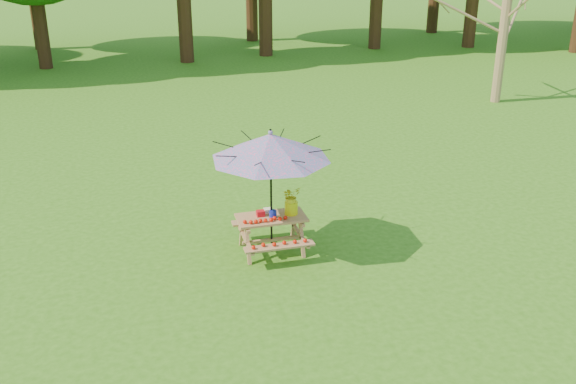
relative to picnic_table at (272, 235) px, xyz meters
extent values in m
cylinder|color=#91734F|center=(9.86, 8.63, 1.94)|extent=(0.38, 0.38, 4.54)
cube|color=#AA784C|center=(0.00, 0.00, 0.32)|extent=(1.20, 0.62, 0.04)
cube|color=#AA784C|center=(0.00, -0.55, 0.03)|extent=(1.20, 0.22, 0.04)
cube|color=#AA784C|center=(0.00, 0.55, 0.03)|extent=(1.20, 0.22, 0.04)
cylinder|color=black|center=(0.00, 0.00, 0.80)|extent=(0.04, 0.04, 2.25)
cone|color=#208AB9|center=(0.00, 0.00, 1.62)|extent=(2.57, 2.57, 0.44)
sphere|color=#208AB9|center=(0.00, 0.00, 1.86)|extent=(0.08, 0.08, 0.08)
cube|color=red|center=(-0.17, 0.08, 0.39)|extent=(0.14, 0.12, 0.10)
cylinder|color=#1422AA|center=(0.02, -0.04, 0.41)|extent=(0.13, 0.13, 0.13)
cube|color=white|center=(-0.02, 0.20, 0.38)|extent=(0.13, 0.13, 0.07)
cylinder|color=yellow|center=(0.36, 0.03, 0.46)|extent=(0.23, 0.23, 0.23)
imported|color=yellow|center=(0.36, 0.03, 0.68)|extent=(0.37, 0.34, 0.34)
camera|label=1|loc=(-2.40, -9.88, 4.91)|focal=40.00mm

